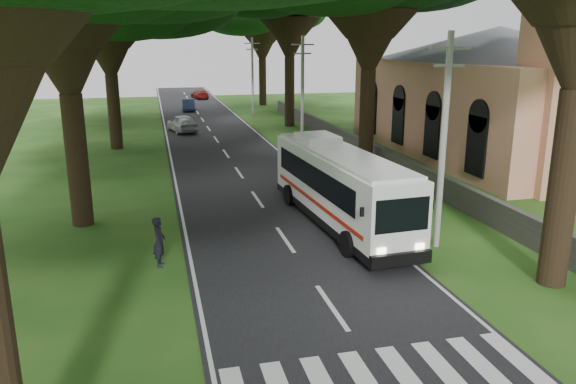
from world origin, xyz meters
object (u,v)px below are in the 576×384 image
object	(u,v)px
pole_far	(253,75)
coach_bus	(339,185)
church	(497,83)
distant_car_c	(200,94)
distant_car_a	(182,123)
pole_near	(444,139)
pedestrian	(159,242)
pole_mid	(302,92)
distant_car_b	(189,105)

from	to	relation	value
pole_far	coach_bus	xyz separation A→B (m)	(-2.80, -36.54, -2.45)
church	distant_car_c	world-z (taller)	church
coach_bus	distant_car_a	world-z (taller)	coach_bus
pole_near	distant_car_c	world-z (taller)	pole_near
church	pedestrian	world-z (taller)	church
church	pole_far	xyz separation A→B (m)	(-12.36, 24.45, -0.73)
church	pedestrian	distance (m)	27.56
pole_mid	pole_far	bearing A→B (deg)	90.00
pole_mid	coach_bus	xyz separation A→B (m)	(-2.80, -16.54, -2.45)
distant_car_b	church	bearing A→B (deg)	-55.18
distant_car_b	pole_far	bearing A→B (deg)	-39.75
pedestrian	distant_car_a	bearing A→B (deg)	3.20
distant_car_c	pole_near	bearing A→B (deg)	84.43
distant_car_a	distant_car_c	bearing A→B (deg)	-111.46
church	distant_car_b	distance (m)	35.88
church	distant_car_b	size ratio (longest dim) A/B	6.19
distant_car_c	distant_car_b	bearing A→B (deg)	70.44
pole_far	pedestrian	xyz separation A→B (m)	(-10.36, -39.53, -3.29)
pole_far	distant_car_b	bearing A→B (deg)	137.06
distant_car_b	distant_car_a	bearing A→B (deg)	-92.64
pole_mid	distant_car_a	world-z (taller)	pole_mid
pole_far	coach_bus	size ratio (longest dim) A/B	0.73
pole_mid	pole_far	xyz separation A→B (m)	(0.00, 20.00, 0.00)
pole_mid	distant_car_a	bearing A→B (deg)	126.59
distant_car_b	pedestrian	world-z (taller)	pedestrian
pole_near	distant_car_a	bearing A→B (deg)	104.44
distant_car_b	pole_near	bearing A→B (deg)	-78.96
church	pole_near	xyz separation A→B (m)	(-12.36, -15.55, -0.73)
distant_car_a	distant_car_c	distance (m)	28.89
church	distant_car_a	world-z (taller)	church
pole_far	pedestrian	world-z (taller)	pole_far
pole_near	pole_mid	size ratio (longest dim) A/B	1.00
distant_car_c	pedestrian	bearing A→B (deg)	74.39
coach_bus	distant_car_b	xyz separation A→B (m)	(-3.52, 42.43, -1.06)
coach_bus	distant_car_a	distance (m)	27.65
coach_bus	pole_far	bearing A→B (deg)	81.69
distant_car_a	distant_car_b	xyz separation A→B (m)	(1.56, 15.26, -0.12)
pole_near	pole_mid	xyz separation A→B (m)	(0.00, 20.00, 0.00)
pole_far	distant_car_b	distance (m)	9.32
pole_far	distant_car_a	world-z (taller)	pole_far
church	pedestrian	xyz separation A→B (m)	(-22.72, -15.07, -4.01)
pedestrian	church	bearing A→B (deg)	-48.54
pole_mid	distant_car_a	xyz separation A→B (m)	(-7.88, 10.62, -3.39)
pole_near	distant_car_a	xyz separation A→B (m)	(-7.88, 30.62, -3.39)
church	pole_mid	distance (m)	13.16
pole_far	distant_car_a	size ratio (longest dim) A/B	1.80
distant_car_b	coach_bus	bearing A→B (deg)	-82.06
distant_car_a	pole_far	bearing A→B (deg)	-143.63
church	distant_car_b	xyz separation A→B (m)	(-18.69, 30.34, -4.24)
distant_car_a	distant_car_b	size ratio (longest dim) A/B	1.14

